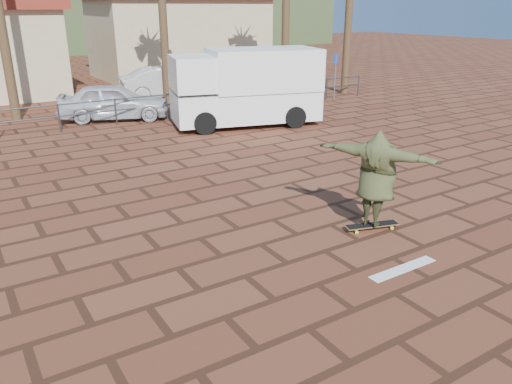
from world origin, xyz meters
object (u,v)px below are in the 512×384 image
at_px(skateboarder, 376,179).
at_px(campervan, 247,86).
at_px(car_silver, 114,101).
at_px(car_white, 168,83).
at_px(longboard, 372,225).

distance_m(skateboarder, campervan, 9.70).
relative_size(campervan, car_silver, 1.37).
height_order(campervan, car_silver, campervan).
bearing_deg(car_silver, campervan, -109.95).
bearing_deg(skateboarder, car_silver, -19.40).
relative_size(skateboarder, car_white, 0.53).
height_order(car_silver, car_white, car_white).
bearing_deg(car_white, campervan, -167.81).
distance_m(skateboarder, car_silver, 12.82).
bearing_deg(campervan, car_silver, 153.05).
bearing_deg(car_white, longboard, -178.43).
relative_size(skateboarder, campervan, 0.41).
relative_size(campervan, car_white, 1.28).
bearing_deg(car_silver, car_white, -24.78).
height_order(longboard, car_white, car_white).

